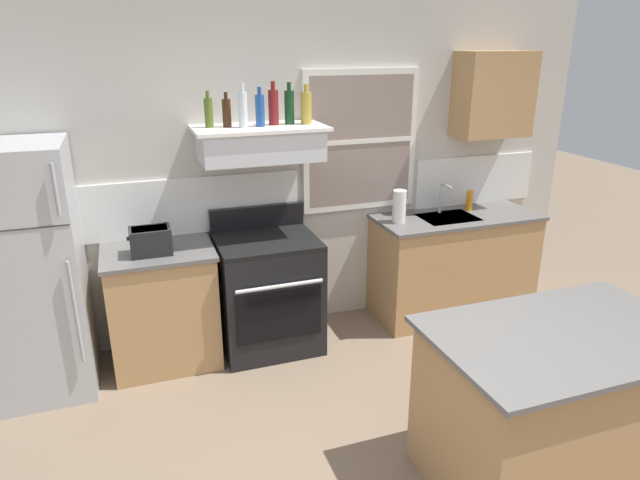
% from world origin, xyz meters
% --- Properties ---
extents(back_wall, '(5.40, 0.11, 2.70)m').
position_xyz_m(back_wall, '(0.03, 2.23, 1.35)').
color(back_wall, beige).
rests_on(back_wall, ground_plane).
extents(refrigerator, '(0.70, 0.72, 1.74)m').
position_xyz_m(refrigerator, '(-1.90, 1.84, 0.87)').
color(refrigerator, '#B7BABC').
rests_on(refrigerator, ground_plane).
extents(counter_left_of_stove, '(0.79, 0.63, 0.91)m').
position_xyz_m(counter_left_of_stove, '(-1.05, 1.90, 0.46)').
color(counter_left_of_stove, tan).
rests_on(counter_left_of_stove, ground_plane).
extents(toaster, '(0.30, 0.20, 0.19)m').
position_xyz_m(toaster, '(-1.09, 1.83, 1.01)').
color(toaster, black).
rests_on(toaster, counter_left_of_stove).
extents(stove_range, '(0.76, 0.69, 1.09)m').
position_xyz_m(stove_range, '(-0.25, 1.86, 0.46)').
color(stove_range, black).
rests_on(stove_range, ground_plane).
extents(range_hood_shelf, '(0.96, 0.52, 0.24)m').
position_xyz_m(range_hood_shelf, '(-0.25, 1.96, 1.62)').
color(range_hood_shelf, silver).
extents(bottle_olive_oil_square, '(0.06, 0.06, 0.25)m').
position_xyz_m(bottle_olive_oil_square, '(-0.60, 2.02, 1.85)').
color(bottle_olive_oil_square, '#4C601E').
rests_on(bottle_olive_oil_square, range_hood_shelf).
extents(bottle_brown_stout, '(0.06, 0.06, 0.24)m').
position_xyz_m(bottle_brown_stout, '(-0.48, 1.99, 1.85)').
color(bottle_brown_stout, '#381E0F').
rests_on(bottle_brown_stout, range_hood_shelf).
extents(bottle_clear_tall, '(0.06, 0.06, 0.31)m').
position_xyz_m(bottle_clear_tall, '(-0.37, 1.94, 1.87)').
color(bottle_clear_tall, silver).
rests_on(bottle_clear_tall, range_hood_shelf).
extents(bottle_blue_liqueur, '(0.07, 0.07, 0.28)m').
position_xyz_m(bottle_blue_liqueur, '(-0.24, 1.94, 1.86)').
color(bottle_blue_liqueur, '#1E478C').
rests_on(bottle_blue_liqueur, range_hood_shelf).
extents(bottle_red_label_wine, '(0.07, 0.07, 0.31)m').
position_xyz_m(bottle_red_label_wine, '(-0.13, 1.99, 1.88)').
color(bottle_red_label_wine, maroon).
rests_on(bottle_red_label_wine, range_hood_shelf).
extents(bottle_dark_green_wine, '(0.07, 0.07, 0.30)m').
position_xyz_m(bottle_dark_green_wine, '(-0.01, 1.99, 1.87)').
color(bottle_dark_green_wine, '#143819').
rests_on(bottle_dark_green_wine, range_hood_shelf).
extents(bottle_champagne_gold_foil, '(0.08, 0.08, 0.29)m').
position_xyz_m(bottle_champagne_gold_foil, '(0.11, 1.95, 1.87)').
color(bottle_champagne_gold_foil, '#B29333').
rests_on(bottle_champagne_gold_foil, range_hood_shelf).
extents(counter_right_with_sink, '(1.43, 0.63, 0.91)m').
position_xyz_m(counter_right_with_sink, '(1.45, 1.90, 0.46)').
color(counter_right_with_sink, tan).
rests_on(counter_right_with_sink, ground_plane).
extents(sink_faucet, '(0.03, 0.17, 0.28)m').
position_xyz_m(sink_faucet, '(1.35, 2.00, 1.08)').
color(sink_faucet, silver).
rests_on(sink_faucet, counter_right_with_sink).
extents(paper_towel_roll, '(0.11, 0.11, 0.27)m').
position_xyz_m(paper_towel_roll, '(0.89, 1.90, 1.04)').
color(paper_towel_roll, white).
rests_on(paper_towel_roll, counter_right_with_sink).
extents(dish_soap_bottle, '(0.06, 0.06, 0.18)m').
position_xyz_m(dish_soap_bottle, '(1.63, 2.00, 1.00)').
color(dish_soap_bottle, orange).
rests_on(dish_soap_bottle, counter_right_with_sink).
extents(kitchen_island, '(1.40, 0.90, 0.91)m').
position_xyz_m(kitchen_island, '(0.86, -0.06, 0.46)').
color(kitchen_island, tan).
rests_on(kitchen_island, ground_plane).
extents(upper_cabinet_right, '(0.64, 0.32, 0.70)m').
position_xyz_m(upper_cabinet_right, '(1.80, 2.04, 1.90)').
color(upper_cabinet_right, tan).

